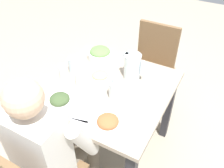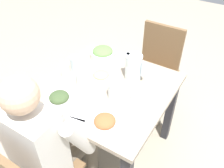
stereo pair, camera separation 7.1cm
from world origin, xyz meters
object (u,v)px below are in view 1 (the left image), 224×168
object	(u,v)px
diner_near	(52,143)
water_glass_near_left	(64,71)
water_glass_far_right	(80,78)
salt_shaker	(128,57)
plate_fries	(100,76)
water_glass_far_left	(73,65)
water_pitcher	(132,66)
salad_bowl	(100,54)
chair_far	(152,65)
plate_rice_curry	(108,122)
plate_dolmas	(60,100)
plate_yoghurt	(147,93)
dining_table	(107,99)
oil_carafe	(115,90)
water_glass_center	(30,92)

from	to	relation	value
diner_near	water_glass_near_left	size ratio (longest dim) A/B	11.94
water_glass_far_right	salt_shaker	bearing A→B (deg)	69.18
plate_fries	water_glass_far_left	bearing A→B (deg)	-173.29
water_pitcher	water_glass_far_right	xyz separation A→B (m)	(-0.29, -0.25, -0.05)
water_glass_near_left	salad_bowl	bearing A→B (deg)	73.08
water_pitcher	water_glass_far_right	world-z (taller)	water_pitcher
chair_far	plate_rice_curry	xyz separation A→B (m)	(0.09, -1.02, 0.25)
plate_dolmas	water_glass_far_left	size ratio (longest dim) A/B	1.83
water_glass_far_right	plate_yoghurt	bearing A→B (deg)	14.27
salad_bowl	plate_dolmas	xyz separation A→B (m)	(0.04, -0.57, -0.02)
salad_bowl	plate_fries	xyz separation A→B (m)	(0.13, -0.22, -0.03)
dining_table	plate_dolmas	world-z (taller)	plate_dolmas
chair_far	oil_carafe	xyz separation A→B (m)	(0.02, -0.79, 0.28)
dining_table	chair_far	size ratio (longest dim) A/B	1.01
chair_far	water_glass_near_left	xyz separation A→B (m)	(-0.42, -0.78, 0.28)
plate_dolmas	oil_carafe	distance (m)	0.36
water_glass_near_left	water_glass_far_right	xyz separation A→B (m)	(0.15, -0.01, -0.00)
chair_far	plate_fries	xyz separation A→B (m)	(-0.18, -0.66, 0.24)
chair_far	water_glass_far_left	xyz separation A→B (m)	(-0.40, -0.68, 0.28)
water_glass_center	water_glass_far_right	bearing A→B (deg)	53.38
salad_bowl	plate_rice_curry	size ratio (longest dim) A/B	0.96
dining_table	water_glass_center	xyz separation A→B (m)	(-0.39, -0.34, 0.17)
chair_far	diner_near	bearing A→B (deg)	-97.49
chair_far	plate_yoghurt	xyz separation A→B (m)	(0.19, -0.67, 0.24)
diner_near	oil_carafe	distance (m)	0.51
water_glass_far_right	water_glass_far_left	world-z (taller)	water_glass_far_left
water_glass_far_right	diner_near	bearing A→B (deg)	-77.91
chair_far	diner_near	world-z (taller)	diner_near
water_glass_near_left	oil_carafe	bearing A→B (deg)	-1.90
water_glass_far_left	plate_fries	bearing A→B (deg)	6.71
dining_table	water_glass_far_left	distance (m)	0.36
dining_table	water_glass_center	world-z (taller)	water_glass_center
water_glass_center	oil_carafe	xyz separation A→B (m)	(0.48, 0.27, 0.01)
water_glass_far_right	water_glass_far_left	distance (m)	0.17
plate_dolmas	diner_near	bearing A→B (deg)	-65.22
water_pitcher	plate_fries	world-z (taller)	water_pitcher
plate_yoghurt	salad_bowl	bearing A→B (deg)	154.96
plate_fries	plate_rice_curry	size ratio (longest dim) A/B	0.93
water_pitcher	plate_fries	distance (m)	0.25
plate_yoghurt	salt_shaker	size ratio (longest dim) A/B	3.90
dining_table	plate_dolmas	xyz separation A→B (m)	(-0.19, -0.28, 0.14)
salt_shaker	chair_far	bearing A→B (deg)	74.40
water_glass_far_left	plate_dolmas	bearing A→B (deg)	-69.22
chair_far	water_glass_far_left	bearing A→B (deg)	-120.22
dining_table	salt_shaker	bearing A→B (deg)	92.43
oil_carafe	plate_yoghurt	bearing A→B (deg)	34.48
chair_far	water_glass_far_right	xyz separation A→B (m)	(-0.26, -0.78, 0.27)
dining_table	salad_bowl	xyz separation A→B (m)	(-0.23, 0.29, 0.16)
water_glass_near_left	water_glass_far_left	xyz separation A→B (m)	(0.02, 0.09, 0.01)
plate_dolmas	plate_fries	distance (m)	0.36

